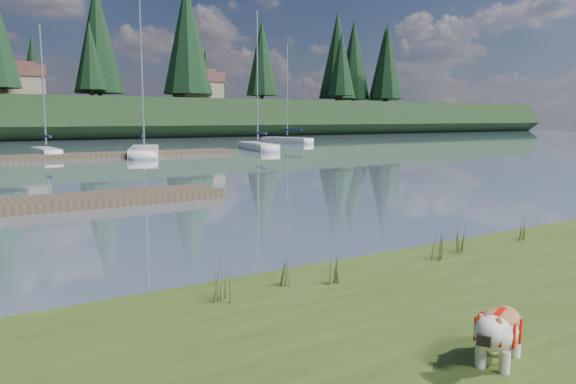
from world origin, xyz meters
TOP-DOWN VIEW (x-y plane):
  - ground at (0.00, 30.00)m, footprint 200.00×200.00m
  - bulldog at (0.31, -5.40)m, footprint 0.95×0.63m
  - dock_far at (2.00, 30.00)m, footprint 26.00×2.20m
  - sailboat_bg_2 at (2.77, 33.42)m, footprint 1.18×5.83m
  - sailboat_bg_3 at (9.03, 30.97)m, footprint 4.96×9.50m
  - sailboat_bg_4 at (19.15, 32.70)m, footprint 3.12×7.81m
  - sailboat_bg_5 at (27.72, 41.92)m, footprint 2.81×7.27m
  - weed_0 at (-0.02, -2.22)m, footprint 0.17×0.14m
  - weed_1 at (0.56, -2.52)m, footprint 0.17×0.14m
  - weed_2 at (3.47, -2.21)m, footprint 0.17×0.14m
  - weed_3 at (-1.12, -2.38)m, footprint 0.17×0.14m
  - weed_4 at (2.81, -2.38)m, footprint 0.17×0.14m
  - weed_5 at (5.27, -2.16)m, footprint 0.17×0.14m
  - mud_lip at (0.00, -1.60)m, footprint 60.00×0.50m
  - conifer_5 at (15.00, 70.00)m, footprint 3.96×3.96m
  - conifer_6 at (28.00, 68.00)m, footprint 7.04×7.04m
  - conifer_7 at (42.00, 71.00)m, footprint 5.28×5.28m
  - conifer_8 at (55.00, 67.00)m, footprint 4.62×4.62m
  - conifer_9 at (68.00, 70.00)m, footprint 5.94×5.94m
  - house_1 at (6.00, 71.00)m, footprint 6.30×5.30m
  - house_2 at (30.00, 69.00)m, footprint 6.30×5.30m

SIDE VIEW (x-z plane):
  - ground at x=0.00m, z-range 0.00..0.00m
  - mud_lip at x=0.00m, z-range 0.00..0.14m
  - dock_far at x=2.00m, z-range 0.00..0.30m
  - sailboat_bg_3 at x=9.03m, z-range -6.53..7.17m
  - sailboat_bg_5 at x=27.72m, z-range -4.82..5.47m
  - sailboat_bg_4 at x=19.15m, z-range -5.34..5.99m
  - sailboat_bg_2 at x=2.77m, z-range -4.16..4.83m
  - weed_0 at x=-0.02m, z-range 0.31..0.82m
  - weed_4 at x=2.81m, z-range 0.31..0.83m
  - weed_5 at x=5.27m, z-range 0.31..0.84m
  - weed_1 at x=0.56m, z-range 0.31..0.85m
  - weed_2 at x=3.47m, z-range 0.30..0.89m
  - weed_3 at x=-1.12m, z-range 0.30..0.95m
  - bulldog at x=0.31m, z-range 0.42..0.98m
  - house_1 at x=6.00m, z-range 4.99..9.64m
  - house_2 at x=30.00m, z-range 4.99..9.64m
  - conifer_5 at x=15.00m, z-range 5.65..16.00m
  - conifer_8 at x=55.00m, z-range 5.62..17.40m
  - conifer_7 at x=42.00m, z-range 5.59..18.79m
  - conifer_9 at x=68.00m, z-range 5.55..20.18m
  - conifer_6 at x=28.00m, z-range 5.49..22.49m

